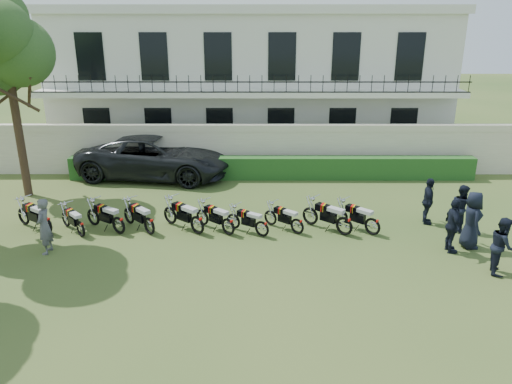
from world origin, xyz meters
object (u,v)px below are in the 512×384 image
at_px(motorcycle_7, 297,223).
at_px(motorcycle_3, 149,222).
at_px(motorcycle_0, 46,221).
at_px(inspector, 44,226).
at_px(motorcycle_4, 197,221).
at_px(officer_2, 453,226).
at_px(tree_west_near, 6,45).
at_px(officer_4, 461,208).
at_px(officer_5, 428,201).
at_px(suv, 155,157).
at_px(motorcycle_1, 80,225).
at_px(officer_3, 472,220).
at_px(motorcycle_9, 373,222).
at_px(officer_1, 502,246).
at_px(motorcycle_5, 228,223).
at_px(motorcycle_8, 344,222).
at_px(motorcycle_6, 262,225).
at_px(motorcycle_2, 118,221).

bearing_deg(motorcycle_7, motorcycle_3, 131.23).
xyz_separation_m(motorcycle_0, inspector, (0.55, -1.36, 0.39)).
distance_m(motorcycle_4, officer_2, 8.08).
height_order(tree_west_near, motorcycle_3, tree_west_near).
bearing_deg(officer_4, motorcycle_4, 73.26).
relative_size(officer_4, officer_5, 0.98).
height_order(suv, inspector, suv).
relative_size(motorcycle_1, inspector, 0.74).
bearing_deg(officer_3, officer_5, 23.44).
xyz_separation_m(motorcycle_9, officer_2, (2.15, -1.21, 0.40)).
bearing_deg(officer_1, officer_2, 51.13).
bearing_deg(motorcycle_4, motorcycle_7, -49.79).
xyz_separation_m(motorcycle_1, officer_5, (11.76, 1.19, 0.40)).
distance_m(motorcycle_5, motorcycle_7, 2.30).
xyz_separation_m(suv, inspector, (-1.91, -7.71, -0.06)).
distance_m(motorcycle_0, officer_5, 13.02).
bearing_deg(officer_2, inspector, 90.96).
height_order(motorcycle_4, motorcycle_8, motorcycle_8).
height_order(motorcycle_0, motorcycle_6, motorcycle_0).
bearing_deg(inspector, motorcycle_8, 98.46).
relative_size(motorcycle_8, suv, 0.23).
xyz_separation_m(officer_1, officer_2, (-0.90, 1.32, 0.03)).
relative_size(motorcycle_2, suv, 0.24).
height_order(motorcycle_9, officer_3, officer_3).
bearing_deg(motorcycle_5, officer_4, -45.39).
distance_m(motorcycle_1, motorcycle_5, 4.85).
height_order(motorcycle_4, suv, suv).
bearing_deg(motorcycle_9, suv, 96.24).
distance_m(officer_1, officer_3, 1.68).
relative_size(officer_2, officer_4, 1.07).
xyz_separation_m(motorcycle_0, officer_2, (13.01, -1.27, 0.38)).
xyz_separation_m(inspector, officer_3, (13.18, 0.44, 0.04)).
distance_m(motorcycle_9, inspector, 10.40).
bearing_deg(motorcycle_9, officer_4, -37.92).
xyz_separation_m(motorcycle_7, motorcycle_9, (2.49, -0.08, 0.04)).
bearing_deg(motorcycle_9, officer_3, -62.94).
xyz_separation_m(motorcycle_6, suv, (-4.73, 6.55, 0.51)).
xyz_separation_m(tree_west_near, officer_2, (15.26, -5.14, -5.02)).
bearing_deg(officer_5, motorcycle_0, 105.82).
xyz_separation_m(motorcycle_2, suv, (0.04, 6.35, 0.46)).
bearing_deg(motorcycle_8, motorcycle_3, 129.87).
height_order(motorcycle_8, officer_3, officer_3).
height_order(motorcycle_6, officer_1, officer_1).
bearing_deg(officer_2, motorcycle_9, 61.21).
bearing_deg(motorcycle_5, suv, 70.60).
distance_m(motorcycle_2, motorcycle_5, 3.66).
bearing_deg(officer_2, motorcycle_3, 83.20).
bearing_deg(motorcycle_0, officer_3, -58.48).
distance_m(motorcycle_0, officer_1, 14.15).
distance_m(motorcycle_8, inspector, 9.46).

